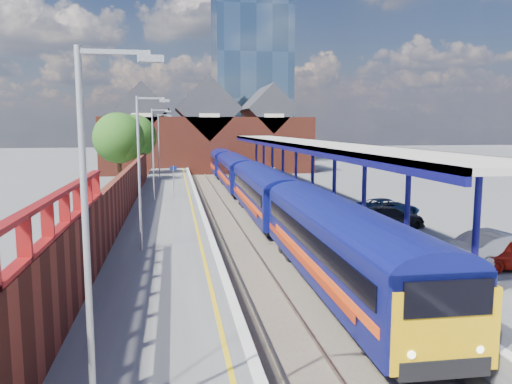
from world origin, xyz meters
TOP-DOWN VIEW (x-y plane):
  - ground at (0.00, 30.00)m, footprint 240.00×240.00m
  - ballast_bed at (0.00, 20.00)m, footprint 6.00×76.00m
  - rails at (0.00, 20.00)m, footprint 4.51×76.00m
  - left_platform at (-5.50, 20.00)m, footprint 5.00×76.00m
  - right_platform at (6.00, 20.00)m, footprint 6.00×76.00m
  - coping_left at (-3.15, 20.00)m, footprint 0.30×76.00m
  - coping_right at (3.15, 20.00)m, footprint 0.30×76.00m
  - yellow_line at (-3.75, 20.00)m, footprint 0.14×76.00m
  - train at (1.49, 26.50)m, footprint 3.04×65.94m
  - canopy at (5.48, 21.95)m, footprint 4.50×52.00m
  - lamp_post_a at (-6.36, -8.00)m, footprint 1.48×0.18m
  - lamp_post_b at (-6.36, 6.00)m, footprint 1.48×0.18m
  - lamp_post_c at (-6.36, 22.00)m, footprint 1.48×0.18m
  - lamp_post_d at (-6.36, 38.00)m, footprint 1.48×0.18m
  - platform_sign at (-5.00, 24.00)m, footprint 0.55×0.08m
  - brick_wall at (-8.10, 13.54)m, footprint 0.35×50.00m
  - station_building at (0.00, 58.00)m, footprint 30.00×12.12m
  - glass_tower at (10.00, 80.00)m, footprint 14.20×14.20m
  - tree_near at (-10.35, 35.91)m, footprint 5.20×5.20m
  - tree_far at (-9.35, 43.91)m, footprint 5.20×5.20m
  - parked_car_silver at (8.12, 0.87)m, footprint 4.66×2.25m
  - parked_car_dark at (6.83, 8.87)m, footprint 4.45×2.39m
  - parked_car_blue at (8.24, 12.32)m, footprint 4.37×2.39m
  - relay_cabinet at (2.80, -2.90)m, footprint 0.92×1.06m

SIDE VIEW (x-z plane):
  - ground at x=0.00m, z-range 0.00..0.00m
  - ballast_bed at x=0.00m, z-range 0.00..0.06m
  - rails at x=0.00m, z-range 0.05..0.19m
  - left_platform at x=-5.50m, z-range 0.00..1.00m
  - right_platform at x=6.00m, z-range 0.00..1.00m
  - relay_cabinet at x=2.80m, z-range 0.00..1.00m
  - yellow_line at x=-3.75m, z-range 1.00..1.01m
  - coping_left at x=-3.15m, z-range 1.00..1.05m
  - coping_right at x=3.15m, z-range 1.00..1.05m
  - parked_car_blue at x=8.24m, z-range 1.00..2.16m
  - parked_car_dark at x=6.83m, z-range 1.00..2.23m
  - parked_car_silver at x=8.12m, z-range 1.00..2.47m
  - train at x=1.49m, z-range 0.40..3.85m
  - brick_wall at x=-8.10m, z-range 0.52..4.38m
  - platform_sign at x=-5.00m, z-range 1.44..3.94m
  - lamp_post_a at x=-6.36m, z-range 1.49..8.49m
  - lamp_post_b at x=-6.36m, z-range 1.49..8.49m
  - lamp_post_c at x=-6.36m, z-range 1.49..8.49m
  - lamp_post_d at x=-6.36m, z-range 1.49..8.49m
  - canopy at x=5.48m, z-range 3.01..7.49m
  - tree_near at x=-10.35m, z-range 1.30..9.40m
  - tree_far at x=-9.35m, z-range 1.30..9.40m
  - station_building at x=0.00m, z-range -1.44..12.34m
  - glass_tower at x=10.00m, z-range 0.05..40.35m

